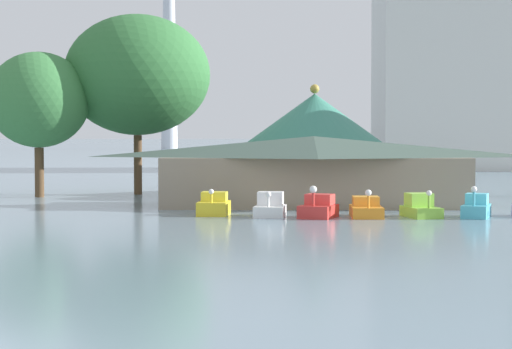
% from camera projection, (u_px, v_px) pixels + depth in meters
% --- Properties ---
extents(pedal_boat_yellow, '(1.81, 2.52, 1.51)m').
position_uv_depth(pedal_boat_yellow, '(214.00, 206.00, 50.70)').
color(pedal_boat_yellow, yellow).
rests_on(pedal_boat_yellow, ground).
extents(pedal_boat_white, '(1.85, 2.58, 1.44)m').
position_uv_depth(pedal_boat_white, '(270.00, 207.00, 49.75)').
color(pedal_boat_white, white).
rests_on(pedal_boat_white, ground).
extents(pedal_boat_red, '(2.37, 2.74, 1.78)m').
position_uv_depth(pedal_boat_red, '(318.00, 208.00, 49.04)').
color(pedal_boat_red, red).
rests_on(pedal_boat_red, ground).
extents(pedal_boat_orange, '(1.71, 2.97, 1.57)m').
position_uv_depth(pedal_boat_orange, '(366.00, 209.00, 49.49)').
color(pedal_boat_orange, orange).
rests_on(pedal_boat_orange, ground).
extents(pedal_boat_lime, '(2.06, 2.88, 1.53)m').
position_uv_depth(pedal_boat_lime, '(421.00, 208.00, 49.40)').
color(pedal_boat_lime, '#8CCC3F').
rests_on(pedal_boat_lime, ground).
extents(pedal_boat_cyan, '(2.09, 2.74, 1.75)m').
position_uv_depth(pedal_boat_cyan, '(476.00, 208.00, 49.20)').
color(pedal_boat_cyan, '#4CB7CC').
rests_on(pedal_boat_cyan, ground).
extents(boathouse, '(20.26, 7.76, 4.38)m').
position_uv_depth(boathouse, '(314.00, 169.00, 57.27)').
color(boathouse, gray).
rests_on(boathouse, ground).
extents(green_roof_pavilion, '(10.80, 10.80, 8.26)m').
position_uv_depth(green_roof_pavilion, '(315.00, 137.00, 68.65)').
color(green_roof_pavilion, '#993328').
rests_on(green_roof_pavilion, ground).
extents(shoreline_tree_tall_left, '(7.27, 7.27, 10.38)m').
position_uv_depth(shoreline_tree_tall_left, '(39.00, 100.00, 65.06)').
color(shoreline_tree_tall_left, brown).
rests_on(shoreline_tree_tall_left, ground).
extents(shoreline_tree_mid, '(10.86, 10.86, 13.41)m').
position_uv_depth(shoreline_tree_mid, '(137.00, 75.00, 67.96)').
color(shoreline_tree_mid, brown).
rests_on(shoreline_tree_mid, ground).
extents(background_building_block, '(24.69, 16.35, 25.87)m').
position_uv_depth(background_building_block, '(471.00, 69.00, 118.28)').
color(background_building_block, silver).
rests_on(background_building_block, ground).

